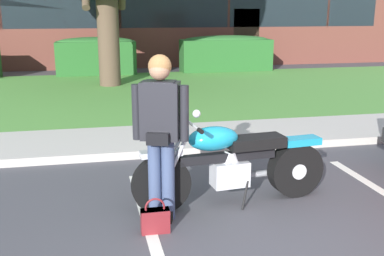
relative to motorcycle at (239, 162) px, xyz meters
name	(u,v)px	position (x,y,z in m)	size (l,w,h in m)	color
curb_strip	(206,149)	(0.07, 1.88, -0.42)	(60.00, 0.20, 0.12)	#B7B2A8
concrete_walk	(194,136)	(0.07, 2.73, -0.44)	(60.00, 1.50, 0.08)	#B7B2A8
grass_lawn	(159,92)	(0.07, 7.05, -0.45)	(60.00, 7.14, 0.06)	#518E3D
motorcycle	(239,162)	(0.00, 0.00, 0.00)	(2.24, 0.82, 1.18)	black
rider_person	(160,126)	(-0.90, -0.22, 0.51)	(0.55, 0.37, 1.70)	black
handbag	(155,219)	(-1.01, -0.53, -0.34)	(0.28, 0.13, 0.36)	maroon
hedge_center_left	(96,56)	(-1.47, 10.63, 0.17)	(2.50, 0.90, 1.24)	#286028
hedge_center_right	(226,53)	(2.84, 10.63, 0.17)	(3.06, 0.90, 1.24)	#286028
brick_building	(113,13)	(-0.58, 17.72, 1.43)	(23.56, 11.04, 3.81)	brown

